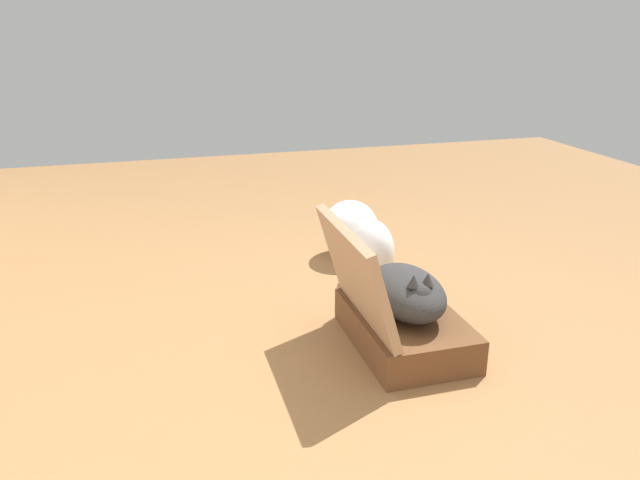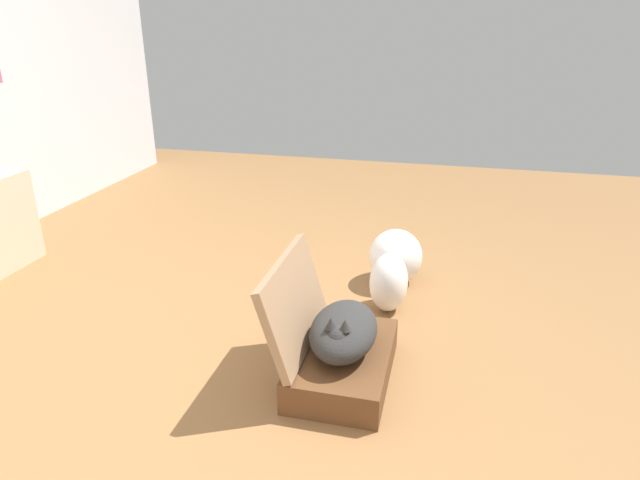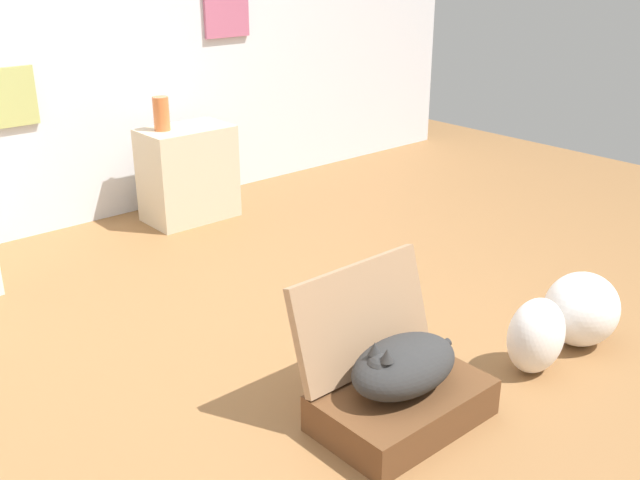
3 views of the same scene
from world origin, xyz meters
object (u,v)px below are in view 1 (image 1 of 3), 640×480
suitcase_base (404,329)px  cat (407,292)px  plastic_bag_white (373,251)px  plastic_bag_clear (350,229)px

suitcase_base → cat: cat is taller
suitcase_base → plastic_bag_white: (0.66, -0.11, 0.09)m
suitcase_base → cat: bearing=176.1°
suitcase_base → plastic_bag_clear: size_ratio=1.83×
plastic_bag_white → suitcase_base: bearing=170.5°
plastic_bag_white → plastic_bag_clear: bearing=0.5°
cat → plastic_bag_clear: bearing=-6.1°
cat → plastic_bag_white: 0.68m
plastic_bag_clear → suitcase_base: bearing=173.9°
plastic_bag_white → plastic_bag_clear: size_ratio=0.94×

